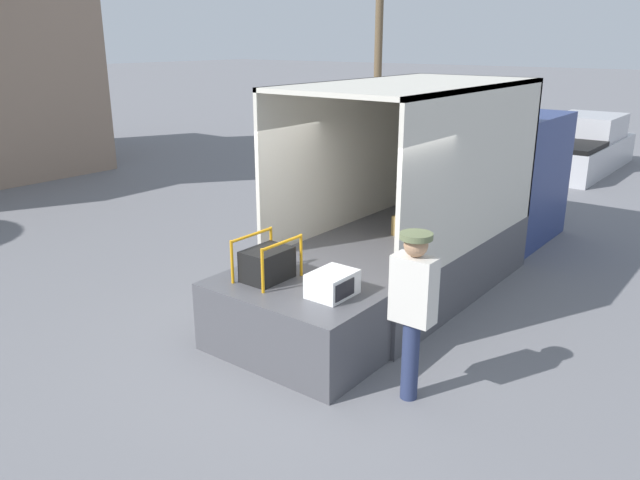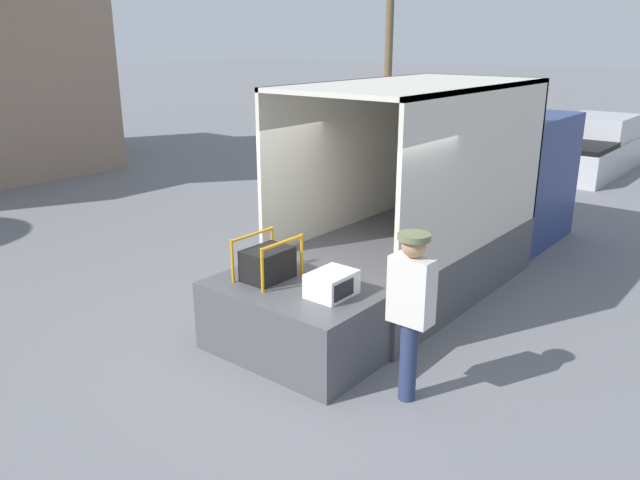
{
  "view_description": "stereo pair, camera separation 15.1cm",
  "coord_description": "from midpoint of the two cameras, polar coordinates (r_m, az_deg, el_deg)",
  "views": [
    {
      "loc": [
        -5.65,
        -4.33,
        3.59
      ],
      "look_at": [
        -0.3,
        -0.2,
        1.4
      ],
      "focal_mm": 35.0,
      "sensor_mm": 36.0,
      "label": 1
    },
    {
      "loc": [
        -5.56,
        -4.45,
        3.59
      ],
      "look_at": [
        -0.3,
        -0.2,
        1.4
      ],
      "focal_mm": 35.0,
      "sensor_mm": 36.0,
      "label": 2
    }
  ],
  "objects": [
    {
      "name": "microwave",
      "position": [
        6.95,
        0.53,
        -4.04
      ],
      "size": [
        0.53,
        0.42,
        0.28
      ],
      "color": "white",
      "rests_on": "tailgate_deck"
    },
    {
      "name": "portable_generator",
      "position": [
        7.44,
        -5.3,
        -2.11
      ],
      "size": [
        0.72,
        0.52,
        0.53
      ],
      "color": "black",
      "rests_on": "tailgate_deck"
    },
    {
      "name": "pickup_truck_silver",
      "position": [
        19.41,
        22.54,
        7.77
      ],
      "size": [
        5.01,
        1.82,
        1.52
      ],
      "color": "#B7B7BC",
      "rests_on": "ground"
    },
    {
      "name": "ground_plane",
      "position": [
        7.98,
        -0.38,
        -8.82
      ],
      "size": [
        160.0,
        160.0,
        0.0
      ],
      "primitive_type": "plane",
      "color": "slate"
    },
    {
      "name": "tailgate_deck",
      "position": [
        7.38,
        -3.27,
        -7.51
      ],
      "size": [
        1.19,
        2.02,
        0.85
      ],
      "primitive_type": "cube",
      "color": "#4C4C51",
      "rests_on": "ground"
    },
    {
      "name": "box_truck",
      "position": [
        10.72,
        12.32,
        3.45
      ],
      "size": [
        6.5,
        2.13,
        3.02
      ],
      "color": "navy",
      "rests_on": "ground"
    },
    {
      "name": "worker_person",
      "position": [
        6.29,
        7.84,
        -5.35
      ],
      "size": [
        0.32,
        0.44,
        1.81
      ],
      "color": "navy",
      "rests_on": "ground"
    },
    {
      "name": "utility_pole",
      "position": [
        23.19,
        5.2,
        18.02
      ],
      "size": [
        1.8,
        0.28,
        7.0
      ],
      "color": "brown",
      "rests_on": "ground"
    }
  ]
}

